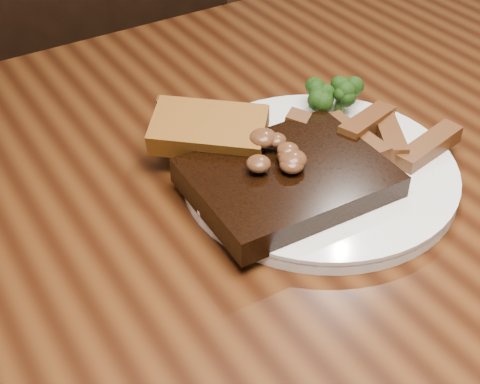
% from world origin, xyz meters
% --- Properties ---
extents(dining_table, '(1.60, 0.90, 0.75)m').
position_xyz_m(dining_table, '(0.00, 0.00, 0.66)').
color(dining_table, '#43220D').
rests_on(dining_table, ground).
extents(chair_far, '(0.53, 0.53, 0.97)m').
position_xyz_m(chair_far, '(0.06, 0.66, 0.54)').
color(chair_far, black).
rests_on(chair_far, ground).
extents(plate, '(0.34, 0.34, 0.01)m').
position_xyz_m(plate, '(0.09, 0.02, 0.76)').
color(plate, white).
rests_on(plate, dining_table).
extents(steak, '(0.19, 0.15, 0.03)m').
position_xyz_m(steak, '(0.04, 0.01, 0.78)').
color(steak, black).
rests_on(steak, plate).
extents(steak_bone, '(0.14, 0.02, 0.02)m').
position_xyz_m(steak_bone, '(0.04, -0.05, 0.77)').
color(steak_bone, '#C4B498').
rests_on(steak_bone, plate).
extents(mushroom_pile, '(0.08, 0.08, 0.03)m').
position_xyz_m(mushroom_pile, '(0.05, 0.02, 0.80)').
color(mushroom_pile, brown).
rests_on(mushroom_pile, steak).
extents(garlic_bread, '(0.13, 0.12, 0.03)m').
position_xyz_m(garlic_bread, '(0.01, 0.10, 0.77)').
color(garlic_bread, '#99581B').
rests_on(garlic_bread, plate).
extents(potato_wedges, '(0.11, 0.11, 0.02)m').
position_xyz_m(potato_wedges, '(0.17, 0.02, 0.77)').
color(potato_wedges, brown).
rests_on(potato_wedges, plate).
extents(broccoli_cluster, '(0.06, 0.06, 0.04)m').
position_xyz_m(broccoli_cluster, '(0.16, 0.11, 0.78)').
color(broccoli_cluster, '#1C3E0E').
rests_on(broccoli_cluster, plate).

